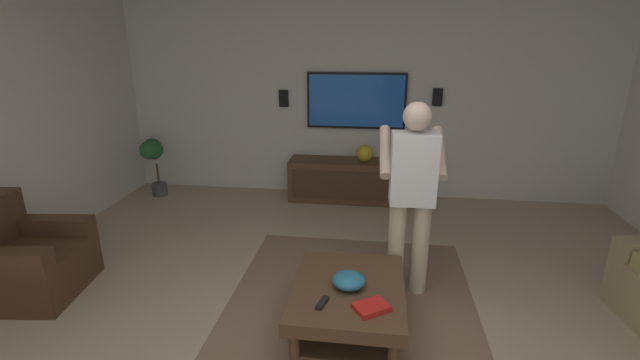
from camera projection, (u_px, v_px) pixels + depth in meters
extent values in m
cube|color=silver|center=(363.00, 92.00, 5.75)|extent=(0.10, 6.63, 2.81)
cube|color=#7A604C|center=(349.00, 316.00, 3.44)|extent=(2.67, 2.02, 0.01)
cube|color=#472D1E|center=(32.00, 271.00, 3.71)|extent=(0.89, 0.89, 0.40)
cube|color=#472D1E|center=(3.00, 283.00, 3.38)|extent=(0.26, 0.81, 0.56)
cube|color=#472D1E|center=(52.00, 246.00, 3.99)|extent=(0.26, 0.81, 0.56)
cube|color=#513823|center=(349.00, 292.00, 3.14)|extent=(1.00, 0.80, 0.10)
cylinder|color=#513823|center=(391.00, 288.00, 3.56)|extent=(0.07, 0.07, 0.30)
cylinder|color=#513823|center=(314.00, 282.00, 3.64)|extent=(0.07, 0.07, 0.30)
cylinder|color=#513823|center=(393.00, 359.00, 2.77)|extent=(0.07, 0.07, 0.30)
cylinder|color=#513823|center=(295.00, 350.00, 2.85)|extent=(0.07, 0.07, 0.30)
cube|color=#452F1E|center=(348.00, 321.00, 3.22)|extent=(0.88, 0.68, 0.03)
cube|color=#513823|center=(353.00, 181.00, 5.80)|extent=(0.44, 1.70, 0.55)
cube|color=#412C1C|center=(352.00, 186.00, 5.59)|extent=(0.01, 1.56, 0.39)
cube|color=black|center=(356.00, 101.00, 5.70)|extent=(0.05, 1.30, 0.73)
cube|color=blue|center=(356.00, 101.00, 5.68)|extent=(0.01, 1.24, 0.67)
cylinder|color=#C6B793|center=(420.00, 249.00, 3.65)|extent=(0.14, 0.14, 0.82)
cylinder|color=#C6B793|center=(396.00, 248.00, 3.67)|extent=(0.14, 0.14, 0.82)
cube|color=white|center=(414.00, 169.00, 3.44)|extent=(0.23, 0.37, 0.58)
sphere|color=beige|center=(417.00, 116.00, 3.31)|extent=(0.22, 0.22, 0.22)
cylinder|color=beige|center=(439.00, 153.00, 3.56)|extent=(0.48, 0.11, 0.37)
cylinder|color=beige|center=(385.00, 151.00, 3.60)|extent=(0.48, 0.11, 0.37)
cube|color=white|center=(409.00, 157.00, 3.80)|extent=(0.04, 0.05, 0.16)
cylinder|color=#4C4C51|center=(160.00, 189.00, 6.05)|extent=(0.20, 0.20, 0.17)
cylinder|color=brown|center=(158.00, 174.00, 5.98)|extent=(0.03, 0.03, 0.28)
sphere|color=#235B2D|center=(149.00, 150.00, 5.77)|extent=(0.25, 0.25, 0.25)
sphere|color=#235B2D|center=(154.00, 152.00, 5.92)|extent=(0.21, 0.21, 0.21)
sphere|color=#235B2D|center=(153.00, 147.00, 5.90)|extent=(0.24, 0.24, 0.24)
sphere|color=#235B2D|center=(154.00, 150.00, 5.80)|extent=(0.24, 0.24, 0.24)
ellipsoid|color=teal|center=(349.00, 280.00, 3.10)|extent=(0.24, 0.24, 0.11)
cube|color=white|center=(373.00, 307.00, 2.87)|extent=(0.13, 0.15, 0.02)
cube|color=black|center=(322.00, 303.00, 2.91)|extent=(0.16, 0.08, 0.02)
cube|color=red|center=(371.00, 307.00, 2.85)|extent=(0.26, 0.27, 0.04)
sphere|color=gold|center=(365.00, 153.00, 5.65)|extent=(0.22, 0.22, 0.22)
cube|color=black|center=(437.00, 97.00, 5.56)|extent=(0.06, 0.12, 0.22)
cube|color=black|center=(284.00, 98.00, 5.84)|extent=(0.06, 0.12, 0.22)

